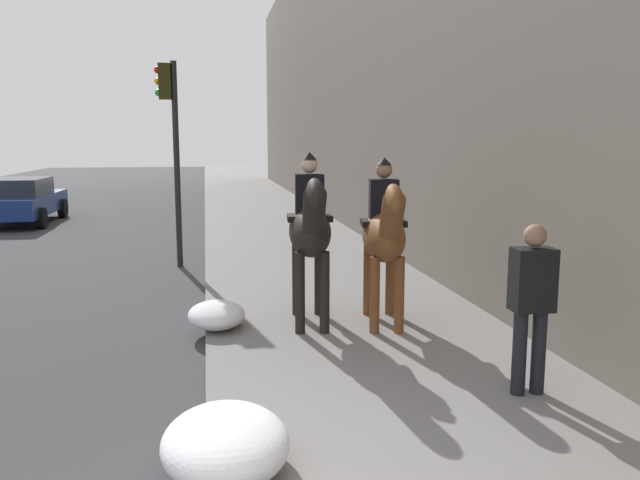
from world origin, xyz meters
The scene contains 7 objects.
mounted_horse_near centered at (4.70, -1.41, 1.43)m, with size 2.15×0.70×2.34m.
mounted_horse_far centered at (4.53, -2.39, 1.37)m, with size 2.15×0.78×2.27m.
pedestrian_greeting centered at (1.96, -3.15, 1.10)m, with size 0.28×0.41×1.70m.
car_near_lane centered at (17.61, 5.66, 0.75)m, with size 4.47×2.09×1.44m.
traffic_light_near_curb centered at (9.73, 0.60, 2.77)m, with size 0.20×0.44×4.16m.
snow_pile_near centered at (0.99, -0.15, 0.34)m, with size 1.27×0.98×0.44m, color white.
snow_pile_far centered at (4.81, -0.15, 0.29)m, with size 0.99×0.76×0.34m, color white.
Camera 1 is at (-3.62, -0.06, 2.62)m, focal length 35.86 mm.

